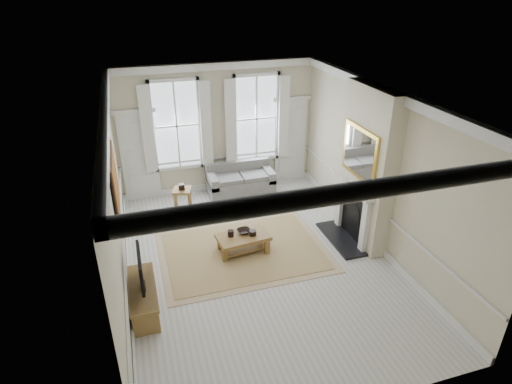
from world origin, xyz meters
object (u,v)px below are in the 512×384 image
object	(u,v)px
coffee_table	(243,239)
tv_stand	(144,298)
sofa	(240,181)
side_table	(182,193)

from	to	relation	value
coffee_table	tv_stand	bearing A→B (deg)	-157.62
sofa	side_table	world-z (taller)	sofa
sofa	side_table	bearing A→B (deg)	-165.92
sofa	coffee_table	world-z (taller)	sofa
coffee_table	side_table	bearing A→B (deg)	105.50
sofa	tv_stand	xyz separation A→B (m)	(-2.80, -3.89, -0.11)
tv_stand	coffee_table	bearing A→B (deg)	29.06
side_table	sofa	bearing A→B (deg)	14.08
side_table	tv_stand	size ratio (longest dim) A/B	0.40
side_table	tv_stand	world-z (taller)	side_table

